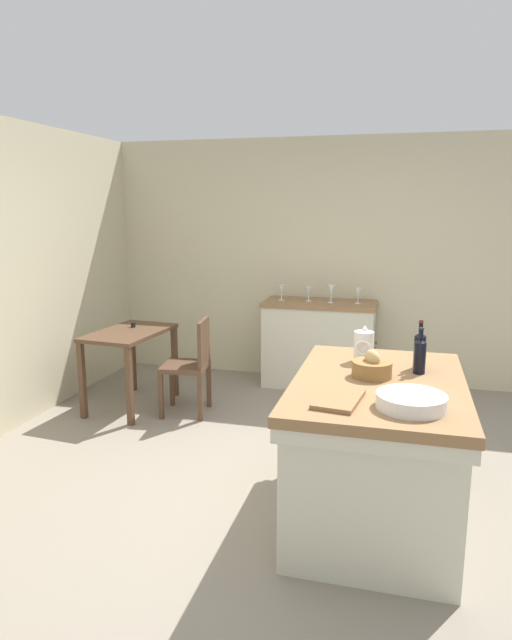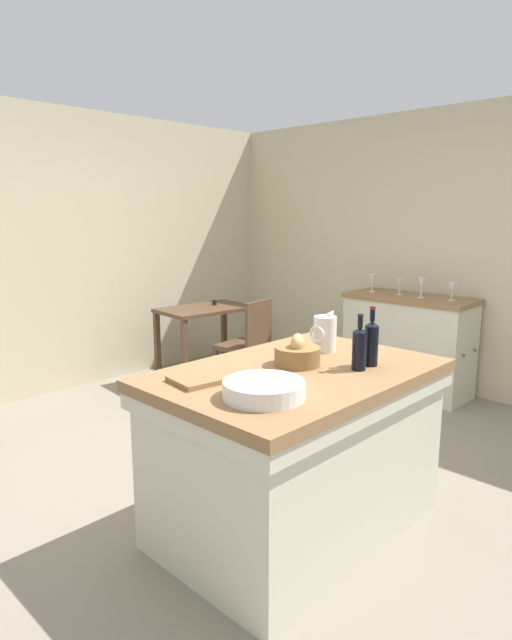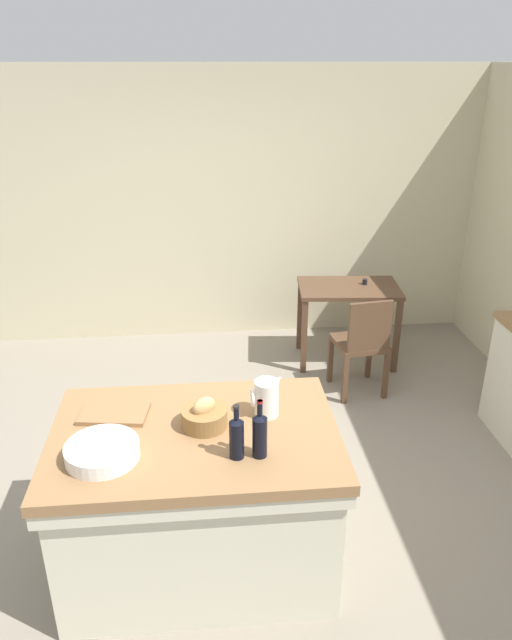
# 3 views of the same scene
# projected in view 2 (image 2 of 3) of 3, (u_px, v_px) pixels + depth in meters

# --- Properties ---
(ground_plane) EXTENTS (6.76, 6.76, 0.00)m
(ground_plane) POSITION_uv_depth(u_px,v_px,m) (254.00, 479.00, 3.41)
(ground_plane) COLOR gray
(wall_back) EXTENTS (5.32, 0.12, 2.60)m
(wall_back) POSITION_uv_depth(u_px,v_px,m) (52.00, 253.00, 4.93)
(wall_back) COLOR beige
(wall_back) RESTS_ON ground
(wall_right) EXTENTS (0.12, 5.20, 2.60)m
(wall_right) POSITION_uv_depth(u_px,v_px,m) (450.00, 253.00, 4.98)
(wall_right) COLOR beige
(wall_right) RESTS_ON ground
(island_table) EXTENTS (1.48, 0.99, 0.88)m
(island_table) POSITION_uv_depth(u_px,v_px,m) (296.00, 444.00, 2.80)
(island_table) COLOR olive
(island_table) RESTS_ON ground
(side_cabinet) EXTENTS (0.52, 1.19, 0.91)m
(side_cabinet) POSITION_uv_depth(u_px,v_px,m) (408.00, 344.00, 5.04)
(side_cabinet) COLOR olive
(side_cabinet) RESTS_ON ground
(writing_desk) EXTENTS (0.94, 0.64, 0.79)m
(writing_desk) POSITION_uv_depth(u_px,v_px,m) (206.00, 319.00, 5.35)
(writing_desk) COLOR #513826
(writing_desk) RESTS_ON ground
(wooden_chair) EXTENTS (0.45, 0.45, 0.89)m
(wooden_chair) POSITION_uv_depth(u_px,v_px,m) (248.00, 344.00, 4.94)
(wooden_chair) COLOR #513826
(wooden_chair) RESTS_ON ground
(pitcher) EXTENTS (0.17, 0.13, 0.24)m
(pitcher) POSITION_uv_depth(u_px,v_px,m) (325.00, 333.00, 3.05)
(pitcher) COLOR white
(pitcher) RESTS_ON island_table
(wash_bowl) EXTENTS (0.35, 0.35, 0.08)m
(wash_bowl) POSITION_uv_depth(u_px,v_px,m) (264.00, 390.00, 2.28)
(wash_bowl) COLOR white
(wash_bowl) RESTS_ON island_table
(bread_basket) EXTENTS (0.24, 0.24, 0.17)m
(bread_basket) POSITION_uv_depth(u_px,v_px,m) (297.00, 354.00, 2.78)
(bread_basket) COLOR olive
(bread_basket) RESTS_ON island_table
(cutting_board) EXTENTS (0.38, 0.26, 0.02)m
(cutting_board) POSITION_uv_depth(u_px,v_px,m) (209.00, 377.00, 2.55)
(cutting_board) COLOR olive
(cutting_board) RESTS_ON island_table
(wine_bottle_dark) EXTENTS (0.07, 0.07, 0.31)m
(wine_bottle_dark) POSITION_uv_depth(u_px,v_px,m) (371.00, 342.00, 2.76)
(wine_bottle_dark) COLOR black
(wine_bottle_dark) RESTS_ON island_table
(wine_bottle_amber) EXTENTS (0.07, 0.07, 0.29)m
(wine_bottle_amber) POSITION_uv_depth(u_px,v_px,m) (359.00, 347.00, 2.68)
(wine_bottle_amber) COLOR black
(wine_bottle_amber) RESTS_ON island_table
(wine_glass_far_left) EXTENTS (0.07, 0.07, 0.16)m
(wine_glass_far_left) POSITION_uv_depth(u_px,v_px,m) (452.00, 288.00, 4.66)
(wine_glass_far_left) COLOR white
(wine_glass_far_left) RESTS_ON side_cabinet
(wine_glass_left) EXTENTS (0.07, 0.07, 0.19)m
(wine_glass_left) POSITION_uv_depth(u_px,v_px,m) (422.00, 284.00, 4.82)
(wine_glass_left) COLOR white
(wine_glass_left) RESTS_ON side_cabinet
(wine_glass_middle) EXTENTS (0.07, 0.07, 0.15)m
(wine_glass_middle) POSITION_uv_depth(u_px,v_px,m) (400.00, 284.00, 5.01)
(wine_glass_middle) COLOR white
(wine_glass_middle) RESTS_ON side_cabinet
(wine_glass_right) EXTENTS (0.07, 0.07, 0.17)m
(wine_glass_right) POSITION_uv_depth(u_px,v_px,m) (372.00, 280.00, 5.20)
(wine_glass_right) COLOR white
(wine_glass_right) RESTS_ON side_cabinet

